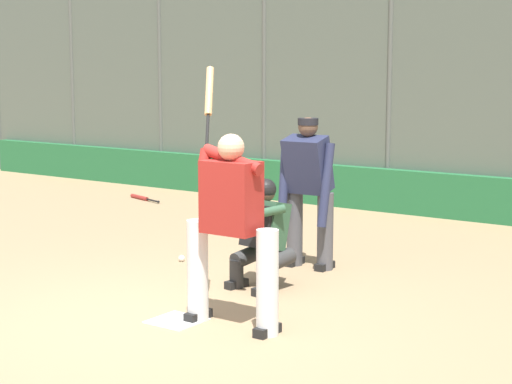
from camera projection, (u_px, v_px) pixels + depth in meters
name	position (u px, v px, depth m)	size (l,w,h in m)	color
ground_plane	(177.00, 321.00, 7.55)	(160.00, 160.00, 0.00)	#9E7F5B
home_plate_marker	(177.00, 321.00, 7.55)	(0.43, 0.43, 0.01)	white
backstop_fence	(463.00, 61.00, 12.37)	(21.19, 0.08, 4.45)	#515651
padding_wall	(456.00, 197.00, 12.58)	(20.68, 0.18, 0.67)	#236638
bleachers_beyond	(475.00, 175.00, 14.72)	(14.77, 1.95, 1.16)	slate
batter_at_plate	(231.00, 223.00, 7.26)	(1.06, 0.60, 2.23)	silver
catcher_behind_plate	(260.00, 232.00, 8.59)	(0.61, 0.75, 1.12)	#333333
umpire_home	(308.00, 188.00, 9.43)	(0.69, 0.42, 1.69)	#4C4C51
spare_bat_by_padding	(142.00, 198.00, 14.45)	(0.86, 0.31, 0.07)	black
spare_bat_third_base_side	(272.00, 212.00, 13.08)	(0.12, 0.88, 0.07)	black
baseball_loose	(182.00, 258.00, 9.87)	(0.07, 0.07, 0.07)	white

